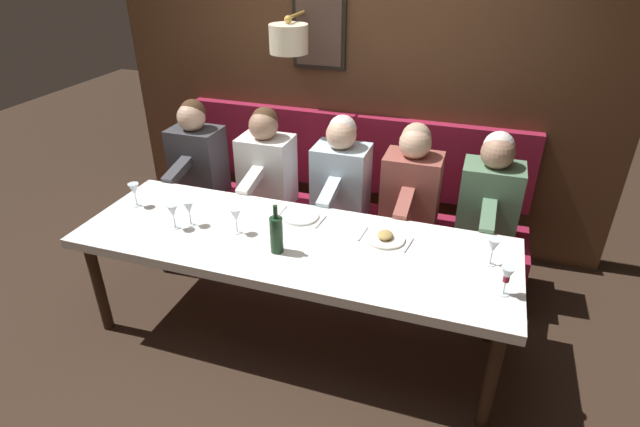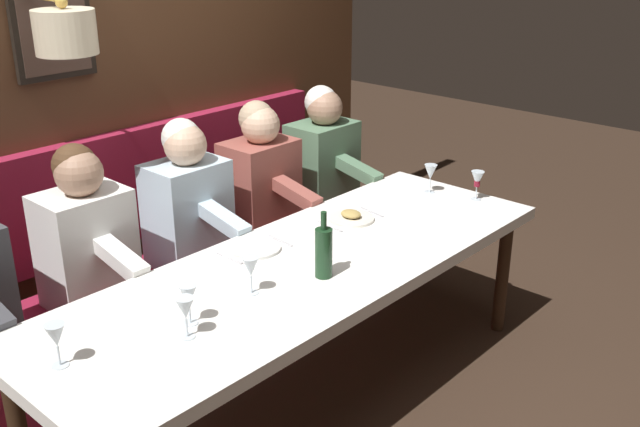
% 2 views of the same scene
% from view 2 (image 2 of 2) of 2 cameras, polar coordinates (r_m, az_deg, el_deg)
% --- Properties ---
extents(ground_plane, '(12.00, 12.00, 0.00)m').
position_cam_2_polar(ground_plane, '(3.66, -1.14, -14.39)').
color(ground_plane, '#332319').
extents(dining_table, '(0.90, 2.66, 0.74)m').
position_cam_2_polar(dining_table, '(3.31, -1.23, -4.87)').
color(dining_table, white).
rests_on(dining_table, ground_plane).
extents(banquette_bench, '(0.52, 2.86, 0.45)m').
position_cam_2_polar(banquette_bench, '(4.11, -10.30, -6.67)').
color(banquette_bench, maroon).
rests_on(banquette_bench, ground_plane).
extents(back_wall_panel, '(0.59, 4.06, 2.90)m').
position_cam_2_polar(back_wall_panel, '(4.17, -16.38, 9.96)').
color(back_wall_panel, '#51331E').
rests_on(back_wall_panel, ground_plane).
extents(diner_nearest, '(0.60, 0.40, 0.79)m').
position_cam_2_polar(diner_nearest, '(4.57, 0.25, 4.71)').
color(diner_nearest, '#567A5B').
rests_on(diner_nearest, banquette_bench).
extents(diner_near, '(0.60, 0.40, 0.79)m').
position_cam_2_polar(diner_near, '(4.20, -4.67, 3.08)').
color(diner_near, '#934C42').
rests_on(diner_near, banquette_bench).
extents(diner_middle, '(0.60, 0.40, 0.79)m').
position_cam_2_polar(diner_middle, '(3.88, -10.30, 1.18)').
color(diner_middle, silver).
rests_on(diner_middle, banquette_bench).
extents(diner_far, '(0.60, 0.40, 0.79)m').
position_cam_2_polar(diner_far, '(3.58, -17.87, -1.39)').
color(diner_far, white).
rests_on(diner_far, banquette_bench).
extents(place_setting_0, '(0.24, 0.32, 0.05)m').
position_cam_2_polar(place_setting_0, '(3.74, 2.43, -0.29)').
color(place_setting_0, silver).
rests_on(place_setting_0, dining_table).
extents(place_setting_1, '(0.24, 0.31, 0.01)m').
position_cam_2_polar(place_setting_1, '(3.42, -5.09, -2.73)').
color(place_setting_1, silver).
rests_on(place_setting_1, dining_table).
extents(wine_glass_0, '(0.07, 0.07, 0.16)m').
position_cam_2_polar(wine_glass_0, '(2.72, -10.48, -7.38)').
color(wine_glass_0, silver).
rests_on(wine_glass_0, dining_table).
extents(wine_glass_1, '(0.07, 0.07, 0.16)m').
position_cam_2_polar(wine_glass_1, '(4.13, 8.63, 3.16)').
color(wine_glass_1, silver).
rests_on(wine_glass_1, dining_table).
extents(wine_glass_2, '(0.07, 0.07, 0.16)m').
position_cam_2_polar(wine_glass_2, '(2.67, -19.93, -9.03)').
color(wine_glass_2, silver).
rests_on(wine_glass_2, dining_table).
extents(wine_glass_3, '(0.07, 0.07, 0.16)m').
position_cam_2_polar(wine_glass_3, '(2.80, -10.24, -6.39)').
color(wine_glass_3, silver).
rests_on(wine_glass_3, dining_table).
extents(wine_glass_4, '(0.07, 0.07, 0.16)m').
position_cam_2_polar(wine_glass_4, '(2.99, -5.44, -4.24)').
color(wine_glass_4, silver).
rests_on(wine_glass_4, dining_table).
extents(wine_glass_5, '(0.07, 0.07, 0.16)m').
position_cam_2_polar(wine_glass_5, '(4.07, 12.19, 2.58)').
color(wine_glass_5, silver).
rests_on(wine_glass_5, dining_table).
extents(wine_bottle, '(0.08, 0.08, 0.30)m').
position_cam_2_polar(wine_bottle, '(3.11, 0.29, -3.01)').
color(wine_bottle, '#19381E').
rests_on(wine_bottle, dining_table).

